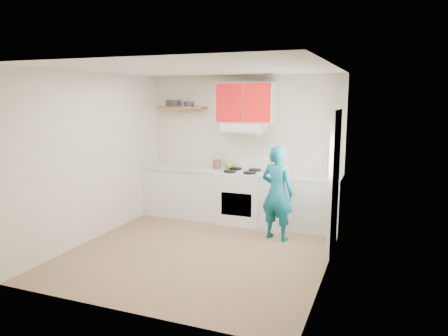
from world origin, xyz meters
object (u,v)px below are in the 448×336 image
at_px(person, 277,193).
at_px(stove, 242,197).
at_px(crock, 217,165).
at_px(kettle, 230,165).
at_px(tin, 189,104).

bearing_deg(person, stove, -25.20).
bearing_deg(stove, crock, 167.08).
xyz_separation_m(crock, person, (1.33, -0.78, -0.24)).
relative_size(stove, kettle, 5.09).
height_order(stove, tin, tin).
bearing_deg(tin, person, -23.78).
bearing_deg(crock, tin, 173.48).
relative_size(tin, crock, 0.92).
bearing_deg(crock, stove, -12.92).
relative_size(stove, person, 0.62).
bearing_deg(stove, person, -39.51).
xyz_separation_m(tin, kettle, (0.82, -0.03, -1.09)).
bearing_deg(person, kettle, -22.26).
distance_m(kettle, person, 1.39).
distance_m(crock, person, 1.56).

